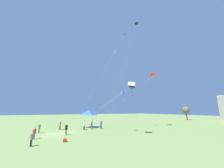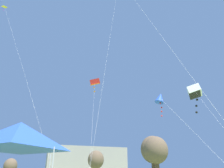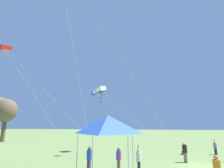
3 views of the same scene
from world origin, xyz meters
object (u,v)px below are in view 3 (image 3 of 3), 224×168
object	(u,v)px
festival_tent	(108,124)
kite_white_box_5	(101,90)
kite_red_box_2	(5,48)
cooler_box	(184,153)
person_blue_shirt	(89,157)
person_purple_shirt	(119,158)
kite_blue_diamond_0	(94,92)
person_black_shirt	(185,151)
person_white_shirt	(139,159)
person_grey_shirt	(215,147)

from	to	relation	value
festival_tent	kite_white_box_5	world-z (taller)	kite_white_box_5
festival_tent	kite_red_box_2	xyz separation A→B (m)	(6.55, 15.22, 9.72)
kite_red_box_2	festival_tent	bearing A→B (deg)	-113.28
cooler_box	person_blue_shirt	world-z (taller)	person_blue_shirt
cooler_box	kite_white_box_5	world-z (taller)	kite_white_box_5
person_purple_shirt	kite_white_box_5	world-z (taller)	kite_white_box_5
cooler_box	kite_blue_diamond_0	world-z (taller)	kite_blue_diamond_0
festival_tent	person_black_shirt	size ratio (longest dim) A/B	2.23
person_white_shirt	festival_tent	bearing A→B (deg)	132.74
festival_tent	person_white_shirt	world-z (taller)	festival_tent
person_purple_shirt	kite_blue_diamond_0	world-z (taller)	kite_blue_diamond_0
person_white_shirt	person_purple_shirt	bearing A→B (deg)	65.27
person_white_shirt	kite_blue_diamond_0	size ratio (longest dim) A/B	0.18
person_grey_shirt	kite_red_box_2	world-z (taller)	kite_red_box_2
festival_tent	person_blue_shirt	distance (m)	4.29
cooler_box	person_purple_shirt	xyz separation A→B (m)	(-8.84, 6.37, 0.70)
cooler_box	person_white_shirt	bearing A→B (deg)	152.15
person_purple_shirt	person_grey_shirt	bearing A→B (deg)	-157.54
person_black_shirt	kite_blue_diamond_0	size ratio (longest dim) A/B	0.17
person_purple_shirt	person_grey_shirt	distance (m)	13.74
person_black_shirt	cooler_box	bearing A→B (deg)	88.24
kite_blue_diamond_0	person_blue_shirt	bearing A→B (deg)	-164.52
person_blue_shirt	kite_red_box_2	bearing A→B (deg)	25.63
festival_tent	person_white_shirt	size ratio (longest dim) A/B	2.10
person_grey_shirt	kite_blue_diamond_0	bearing A→B (deg)	51.67
kite_red_box_2	person_blue_shirt	bearing A→B (deg)	-106.22
cooler_box	person_white_shirt	distance (m)	10.32
festival_tent	person_purple_shirt	distance (m)	4.01
person_black_shirt	person_grey_shirt	size ratio (longest dim) A/B	1.04
person_black_shirt	person_grey_shirt	distance (m)	6.79
person_grey_shirt	person_blue_shirt	distance (m)	15.71
person_grey_shirt	kite_white_box_5	world-z (taller)	kite_white_box_5
cooler_box	person_grey_shirt	size ratio (longest dim) A/B	0.38
person_purple_shirt	cooler_box	bearing A→B (deg)	-146.27
cooler_box	person_black_shirt	size ratio (longest dim) A/B	0.37
kite_blue_diamond_0	person_white_shirt	bearing A→B (deg)	-138.82
person_blue_shirt	kite_blue_diamond_0	size ratio (longest dim) A/B	0.16
person_black_shirt	person_grey_shirt	xyz separation A→B (m)	(5.20, -4.37, -0.13)
festival_tent	kite_blue_diamond_0	bearing A→B (deg)	22.89
festival_tent	kite_red_box_2	size ratio (longest dim) A/B	0.25
kite_red_box_2	person_black_shirt	bearing A→B (deg)	-88.17
cooler_box	person_purple_shirt	size ratio (longest dim) A/B	0.40
person_white_shirt	kite_blue_diamond_0	distance (m)	10.83
cooler_box	person_blue_shirt	size ratio (longest dim) A/B	0.38
person_purple_shirt	person_white_shirt	distance (m)	1.59
kite_red_box_2	cooler_box	bearing A→B (deg)	-76.20
festival_tent	person_white_shirt	xyz separation A→B (m)	(2.80, -1.76, -2.53)
festival_tent	person_grey_shirt	size ratio (longest dim) A/B	2.33
cooler_box	kite_red_box_2	distance (m)	25.93
person_purple_shirt	festival_tent	bearing A→B (deg)	65.88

